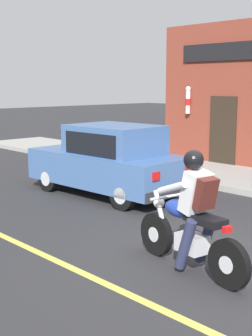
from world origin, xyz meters
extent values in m
plane|color=#2B2B2D|center=(0.00, 0.00, 0.00)|extent=(80.00, 80.00, 0.00)
cube|color=#9E9B93|center=(4.77, 3.00, 0.07)|extent=(2.60, 22.00, 0.14)
cube|color=#D1C64C|center=(-1.80, 3.00, 0.00)|extent=(0.12, 19.80, 0.01)
cube|color=#2D2319|center=(6.05, 4.32, 1.05)|extent=(0.04, 0.90, 2.10)
cylinder|color=white|center=(5.97, 5.58, 1.90)|extent=(0.14, 0.14, 0.70)
cylinder|color=red|center=(5.97, 5.58, 1.90)|extent=(0.15, 0.15, 0.20)
sphere|color=silver|center=(5.97, 5.58, 2.30)|extent=(0.16, 0.16, 0.16)
cylinder|color=black|center=(-0.60, 0.79, 0.31)|extent=(0.19, 0.63, 0.62)
cylinder|color=silver|center=(-0.60, 0.79, 0.31)|extent=(0.15, 0.23, 0.22)
cylinder|color=black|center=(-0.81, -0.60, 0.31)|extent=(0.19, 0.63, 0.62)
cylinder|color=silver|center=(-0.81, -0.60, 0.31)|extent=(0.15, 0.23, 0.22)
cube|color=silver|center=(-0.71, 0.05, 0.39)|extent=(0.34, 0.44, 0.24)
ellipsoid|color=#1E3899|center=(-0.67, 0.29, 0.80)|extent=(0.38, 0.56, 0.24)
cube|color=black|center=(-0.74, -0.18, 0.76)|extent=(0.34, 0.59, 0.10)
cylinder|color=silver|center=(-0.61, 0.69, 0.62)|extent=(0.12, 0.33, 0.68)
cylinder|color=silver|center=(-0.63, 0.57, 0.91)|extent=(0.56, 0.12, 0.04)
sphere|color=silver|center=(-0.60, 0.74, 0.79)|extent=(0.16, 0.16, 0.16)
cylinder|color=silver|center=(-0.61, -0.37, 0.29)|extent=(0.16, 0.56, 0.08)
cube|color=red|center=(-0.80, -0.55, 0.73)|extent=(0.13, 0.08, 0.08)
cylinder|color=#282D4C|center=(-0.90, 0.00, 0.43)|extent=(0.19, 0.37, 0.71)
cylinder|color=#282D4C|center=(-0.54, -0.05, 0.43)|extent=(0.19, 0.37, 0.71)
cube|color=silver|center=(-0.72, 0.00, 1.08)|extent=(0.39, 0.38, 0.57)
cylinder|color=silver|center=(-0.88, 0.26, 1.12)|extent=(0.17, 0.53, 0.26)
cylinder|color=silver|center=(-0.48, 0.20, 1.12)|extent=(0.17, 0.53, 0.26)
sphere|color=black|center=(-0.71, 0.06, 1.49)|extent=(0.26, 0.26, 0.26)
cube|color=#4C1E19|center=(-0.74, -0.16, 1.10)|extent=(0.31, 0.28, 0.42)
cylinder|color=black|center=(0.61, 5.29, 0.30)|extent=(0.21, 0.61, 0.60)
cylinder|color=silver|center=(0.61, 5.29, 0.30)|extent=(0.21, 0.34, 0.33)
cylinder|color=black|center=(2.05, 5.36, 0.30)|extent=(0.21, 0.61, 0.60)
cylinder|color=silver|center=(2.05, 5.36, 0.30)|extent=(0.21, 0.34, 0.33)
cylinder|color=black|center=(0.72, 2.90, 0.30)|extent=(0.21, 0.61, 0.60)
cylinder|color=silver|center=(0.72, 2.90, 0.30)|extent=(0.21, 0.34, 0.33)
cylinder|color=black|center=(2.16, 2.96, 0.30)|extent=(0.21, 0.61, 0.60)
cylinder|color=silver|center=(2.16, 2.96, 0.30)|extent=(0.21, 0.34, 0.33)
cube|color=#42669E|center=(1.39, 4.13, 0.60)|extent=(1.80, 3.77, 0.70)
cube|color=#42669E|center=(1.40, 3.88, 1.24)|extent=(1.52, 1.96, 0.66)
cube|color=black|center=(1.36, 4.75, 1.19)|extent=(1.34, 0.41, 0.51)
cube|color=black|center=(0.67, 3.84, 1.22)|extent=(0.10, 1.52, 0.46)
cube|color=black|center=(2.12, 3.91, 1.22)|extent=(0.10, 1.52, 0.46)
cube|color=silver|center=(0.80, 5.96, 0.72)|extent=(0.24, 0.05, 0.14)
cube|color=red|center=(0.96, 2.25, 0.74)|extent=(0.20, 0.05, 0.16)
cube|color=silver|center=(1.81, 6.01, 0.72)|extent=(0.24, 0.05, 0.14)
cube|color=red|center=(1.98, 2.29, 0.74)|extent=(0.20, 0.05, 0.16)
cube|color=#28282B|center=(1.30, 5.95, 0.35)|extent=(1.61, 0.19, 0.20)
cube|color=#28282B|center=(1.47, 2.30, 0.35)|extent=(1.61, 0.19, 0.20)
cylinder|color=#514C47|center=(4.56, 5.83, 0.59)|extent=(0.52, 0.52, 0.90)
cylinder|color=black|center=(4.56, 5.83, 1.08)|extent=(0.56, 0.56, 0.08)
camera|label=1|loc=(-5.37, -3.60, 2.44)|focal=50.00mm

